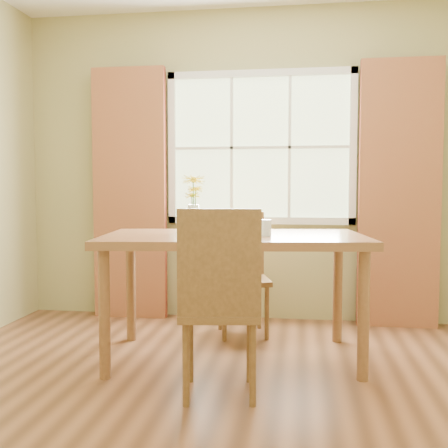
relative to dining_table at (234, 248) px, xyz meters
name	(u,v)px	position (x,y,z in m)	size (l,w,h in m)	color
room	(233,150)	(0.10, -0.77, 0.59)	(4.24, 3.84, 2.74)	brown
window	(261,148)	(0.10, 1.10, 0.74)	(1.62, 0.06, 1.32)	beige
curtain_left	(130,194)	(-1.05, 1.01, 0.34)	(0.65, 0.08, 2.20)	maroon
curtain_right	(399,194)	(1.25, 1.01, 0.34)	(0.65, 0.08, 2.20)	maroon
dining_table	(234,248)	(0.00, 0.00, 0.00)	(1.83, 1.17, 0.84)	brown
chair_near	(219,296)	(0.01, -0.71, -0.18)	(0.49, 0.49, 1.05)	brown
chair_far	(241,267)	(-0.02, 0.66, -0.23)	(0.49, 0.49, 0.96)	brown
placemat	(219,235)	(-0.08, -0.11, 0.09)	(0.45, 0.33, 0.01)	beige
plate	(221,234)	(-0.07, -0.10, 0.10)	(0.28, 0.28, 0.01)	#96D635
croissant_sandwich	(227,224)	(-0.02, -0.16, 0.17)	(0.20, 0.17, 0.13)	#F3B552
water_glass	(266,228)	(0.22, -0.06, 0.14)	(0.07, 0.07, 0.11)	silver
flower_vase	(194,198)	(-0.30, 0.14, 0.33)	(0.16, 0.16, 0.40)	silver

